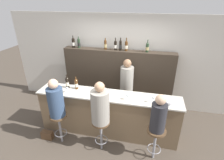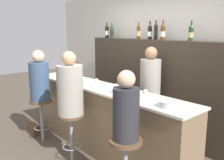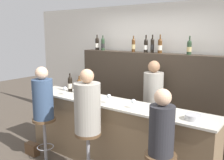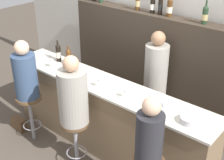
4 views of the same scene
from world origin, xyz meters
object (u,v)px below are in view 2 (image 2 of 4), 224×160
wine_bottle_backbar_1 (112,32)px  bar_stool_right (125,153)px  metal_bowl (168,104)px  handbag (34,129)px  bartender (150,100)px  wine_bottle_backbar_6 (191,33)px  bar_stool_left (41,109)px  wine_bottle_backbar_5 (163,32)px  wine_glass_3 (145,93)px  wine_bottle_backbar_4 (156,32)px  wine_glass_1 (97,81)px  wine_glass_0 (64,73)px  wine_bottle_backbar_0 (107,31)px  wine_bottle_backbar_2 (139,32)px  guest_seated_right (126,110)px  wine_bottle_backbar_3 (150,32)px  guest_seated_middle (70,88)px  bar_stool_middle (71,125)px  wine_glass_2 (116,87)px  wine_bottle_counter_1 (78,71)px  guest_seated_left (39,79)px  wine_bottle_counter_0 (71,69)px

wine_bottle_backbar_1 → bar_stool_right: wine_bottle_backbar_1 is taller
metal_bowl → handbag: 2.78m
bartender → wine_bottle_backbar_6: bearing=43.9°
bar_stool_left → wine_bottle_backbar_1: bearing=95.1°
wine_bottle_backbar_5 → wine_glass_3: 1.65m
wine_bottle_backbar_4 → wine_glass_1: 1.47m
wine_glass_0 → bar_stool_left: size_ratio=0.19×
wine_bottle_backbar_0 → wine_bottle_backbar_2: 0.90m
wine_bottle_backbar_2 → wine_bottle_backbar_4: size_ratio=0.94×
bartender → wine_glass_3: bearing=-53.2°
wine_bottle_backbar_0 → guest_seated_right: size_ratio=0.43×
wine_bottle_backbar_5 → guest_seated_right: size_ratio=0.44×
wine_bottle_backbar_5 → guest_seated_right: (0.87, -1.72, -0.78)m
wine_bottle_backbar_3 → wine_glass_3: (1.04, -1.29, -0.68)m
wine_bottle_backbar_5 → wine_bottle_backbar_6: wine_bottle_backbar_5 is taller
wine_bottle_backbar_0 → metal_bowl: bearing=-26.6°
wine_bottle_backbar_2 → bar_stool_right: size_ratio=0.42×
wine_bottle_backbar_2 → guest_seated_right: bearing=-50.4°
wine_glass_1 → bartender: size_ratio=0.09×
wine_bottle_backbar_3 → wine_bottle_backbar_6: size_ratio=1.04×
wine_bottle_backbar_2 → bar_stool_left: wine_bottle_backbar_2 is taller
wine_glass_1 → guest_seated_middle: 0.43m
wine_glass_3 → metal_bowl: size_ratio=0.77×
bar_stool_middle → wine_glass_2: bearing=42.8°
wine_bottle_backbar_3 → bartender: bearing=-47.0°
wine_bottle_backbar_2 → wine_bottle_backbar_5: wine_bottle_backbar_5 is taller
wine_glass_3 → bar_stool_left: bearing=-167.4°
wine_bottle_counter_1 → metal_bowl: bearing=-5.1°
wine_bottle_backbar_4 → guest_seated_left: (-0.99, -1.72, -0.75)m
wine_glass_1 → metal_bowl: wine_glass_1 is taller
bar_stool_middle → wine_glass_3: bearing=23.7°
guest_seated_middle → wine_bottle_backbar_6: bearing=66.6°
wine_bottle_counter_1 → wine_bottle_backbar_3: wine_bottle_backbar_3 is taller
metal_bowl → guest_seated_middle: bearing=-160.0°
wine_bottle_backbar_6 → wine_glass_1: 1.62m
metal_bowl → bar_stool_right: metal_bowl is taller
wine_bottle_backbar_6 → guest_seated_right: (0.34, -1.72, -0.77)m
wine_bottle_counter_1 → wine_glass_2: bearing=-10.1°
wine_bottle_backbar_0 → guest_seated_left: 1.90m
wine_bottle_counter_1 → handbag: 1.35m
wine_glass_0 → wine_bottle_backbar_0: bearing=105.5°
wine_glass_0 → bar_stool_middle: (0.88, -0.43, -0.57)m
wine_bottle_counter_0 → wine_glass_0: bearing=-65.1°
wine_bottle_backbar_3 → wine_glass_1: wine_bottle_backbar_3 is taller
guest_seated_right → guest_seated_left: bearing=180.0°
wine_bottle_counter_1 → wine_glass_3: wine_bottle_counter_1 is taller
wine_glass_3 → guest_seated_left: (-1.90, -0.43, -0.06)m
wine_bottle_backbar_5 → guest_seated_left: 2.19m
wine_bottle_counter_1 → bar_stool_middle: bearing=-40.3°
wine_bottle_backbar_2 → metal_bowl: (1.61, -1.25, -0.76)m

